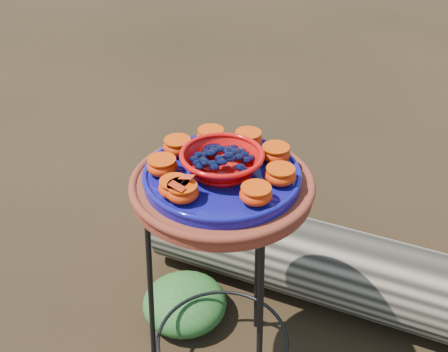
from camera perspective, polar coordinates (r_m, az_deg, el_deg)
The scene contains 18 objects.
plant_stand at distance 1.65m, azimuth -0.17°, elevation -11.72°, with size 0.44×0.44×0.70m, color black, non-canonical shape.
terracotta_saucer at distance 1.41m, azimuth -0.20°, elevation -1.13°, with size 0.46×0.46×0.04m, color maroon.
cobalt_plate at distance 1.39m, azimuth -0.20°, elevation -0.07°, with size 0.39×0.39×0.03m, color #080056.
red_bowl at distance 1.37m, azimuth -0.21°, elevation 1.33°, with size 0.20×0.20×0.05m, color red, non-canonical shape.
glass_gems at distance 1.35m, azimuth -0.21°, elevation 2.77°, with size 0.15×0.15×0.03m, color black, non-canonical shape.
orange_half_0 at distance 1.28m, azimuth -4.24°, elevation -1.67°, with size 0.08×0.08×0.04m, color #BC3609.
orange_half_1 at distance 1.27m, azimuth 3.26°, elevation -1.90°, with size 0.08×0.08×0.04m, color #BC3609.
orange_half_2 at distance 1.34m, azimuth 5.73°, elevation 0.06°, with size 0.08×0.08×0.04m, color #BC3609.
orange_half_3 at distance 1.43m, azimuth 5.27°, elevation 2.28°, with size 0.08×0.08×0.04m, color #BC3609.
orange_half_4 at distance 1.49m, azimuth 2.48°, elevation 3.78°, with size 0.08×0.08×0.04m, color #BC3609.
orange_half_5 at distance 1.50m, azimuth -1.34°, elevation 4.05°, with size 0.08×0.08×0.04m, color #BC3609.
orange_half_6 at distance 1.46m, azimuth -4.73°, elevation 3.01°, with size 0.08×0.08×0.04m, color #BC3609.
orange_half_7 at distance 1.38m, azimuth -6.30°, elevation 1.00°, with size 0.08×0.08×0.04m, color #BC3609.
orange_half_8 at distance 1.30m, azimuth -5.04°, elevation -1.21°, with size 0.08×0.08×0.04m, color #BC3609.
butterfly at distance 1.27m, azimuth -4.29°, elevation -0.65°, with size 0.08×0.05×0.01m, color red, non-canonical shape.
driftwood_log at distance 2.06m, azimuth 14.02°, elevation -9.71°, with size 1.55×0.41×0.29m, color black, non-canonical shape.
foliage_left at distance 2.01m, azimuth -4.02°, elevation -12.65°, with size 0.29×0.29×0.15m, color #164217.
foliage_back at distance 2.27m, azimuth 3.75°, elevation -5.90°, with size 0.33×0.33×0.16m, color #164217.
Camera 1 is at (0.62, -0.98, 1.52)m, focal length 45.00 mm.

